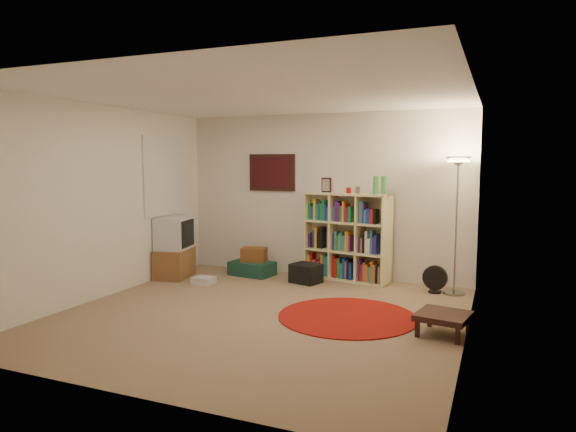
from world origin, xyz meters
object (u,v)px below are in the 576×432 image
floor_fan (435,279)px  tv_stand (174,248)px  bookshelf (346,238)px  side_table (443,317)px  floor_lamp (458,180)px  suitcase (252,268)px

floor_fan → tv_stand: tv_stand is taller
bookshelf → side_table: 2.64m
floor_lamp → floor_fan: bearing=-169.4°
suitcase → side_table: side_table is taller
tv_stand → suitcase: 1.23m
floor_lamp → bookshelf: bearing=170.0°
bookshelf → floor_lamp: (1.59, -0.28, 0.89)m
bookshelf → floor_lamp: bearing=1.5°
bookshelf → side_table: bookshelf is taller
floor_fan → suitcase: size_ratio=0.53×
bookshelf → tv_stand: size_ratio=1.68×
floor_lamp → floor_fan: (-0.24, -0.05, -1.34)m
floor_lamp → side_table: bearing=-88.9°
floor_lamp → tv_stand: (-4.05, -0.59, -1.08)m
bookshelf → suitcase: bookshelf is taller
bookshelf → floor_fan: size_ratio=4.14×
floor_fan → tv_stand: (-3.81, -0.54, 0.26)m
floor_lamp → suitcase: size_ratio=2.57×
bookshelf → floor_fan: 1.45m
bookshelf → suitcase: (-1.44, -0.27, -0.53)m
floor_lamp → tv_stand: size_ratio=1.97×
suitcase → side_table: 3.53m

